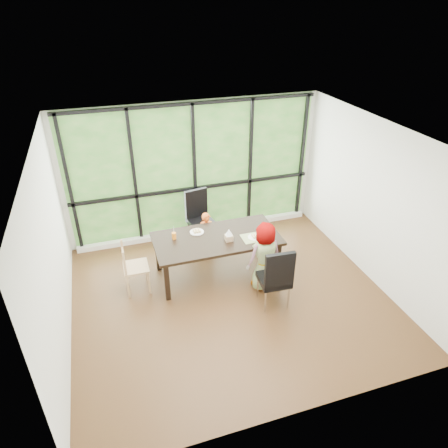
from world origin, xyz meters
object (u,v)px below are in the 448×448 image
(plate_far, at_px, (197,232))
(orange_cup, at_px, (174,236))
(chair_end_beech, at_px, (136,267))
(plate_near, at_px, (254,237))
(chair_interior_leather, at_px, (274,276))
(child_older, at_px, (264,257))
(dining_table, at_px, (217,256))
(chair_window_leather, at_px, (201,219))
(green_cup, at_px, (270,234))
(child_toddler, at_px, (207,234))
(tissue_box, at_px, (229,238))

(plate_far, height_order, orange_cup, orange_cup)
(chair_end_beech, height_order, plate_near, chair_end_beech)
(chair_interior_leather, xyz_separation_m, plate_near, (-0.01, 0.82, 0.22))
(plate_far, relative_size, orange_cup, 2.07)
(child_older, bearing_deg, dining_table, -52.01)
(chair_interior_leather, relative_size, plate_far, 4.47)
(dining_table, distance_m, orange_cup, 0.84)
(chair_window_leather, height_order, child_older, child_older)
(dining_table, relative_size, green_cup, 16.34)
(child_toddler, distance_m, plate_near, 1.08)
(child_older, xyz_separation_m, plate_far, (-0.91, 0.85, 0.15))
(chair_interior_leather, xyz_separation_m, child_toddler, (-0.62, 1.66, -0.10))
(plate_near, bearing_deg, tissue_box, 173.34)
(plate_far, bearing_deg, dining_table, -42.87)
(child_older, xyz_separation_m, plate_near, (-0.02, 0.39, 0.15))
(chair_end_beech, distance_m, child_older, 2.11)
(plate_far, xyz_separation_m, tissue_box, (0.45, -0.41, 0.05))
(tissue_box, bearing_deg, plate_near, -6.66)
(chair_window_leather, height_order, chair_interior_leather, same)
(chair_interior_leather, relative_size, plate_near, 4.79)
(plate_far, height_order, tissue_box, tissue_box)
(chair_interior_leather, xyz_separation_m, chair_end_beech, (-2.02, 1.01, -0.09))
(plate_near, relative_size, orange_cup, 1.93)
(chair_interior_leather, bearing_deg, child_older, -87.05)
(chair_end_beech, distance_m, plate_near, 2.03)
(green_cup, bearing_deg, chair_interior_leather, -107.18)
(green_cup, bearing_deg, child_toddler, 132.91)
(chair_window_leather, distance_m, plate_near, 1.43)
(plate_near, bearing_deg, child_older, -86.84)
(plate_far, bearing_deg, child_older, -43.09)
(chair_window_leather, relative_size, plate_far, 4.47)
(child_toddler, xyz_separation_m, orange_cup, (-0.70, -0.45, 0.37))
(orange_cup, xyz_separation_m, green_cup, (1.55, -0.46, 0.01))
(chair_interior_leather, height_order, orange_cup, chair_interior_leather)
(child_older, distance_m, orange_cup, 1.54)
(plate_far, xyz_separation_m, plate_near, (0.89, -0.47, -0.00))
(chair_end_beech, relative_size, green_cup, 6.90)
(child_toddler, height_order, tissue_box, child_toddler)
(dining_table, relative_size, plate_near, 9.45)
(chair_interior_leather, bearing_deg, plate_near, -85.14)
(child_older, bearing_deg, chair_window_leather, -78.20)
(child_older, bearing_deg, chair_interior_leather, 80.26)
(dining_table, xyz_separation_m, chair_end_beech, (-1.39, -0.02, 0.08))
(chair_end_beech, bearing_deg, green_cup, -95.76)
(chair_end_beech, relative_size, plate_near, 3.99)
(chair_end_beech, bearing_deg, orange_cup, -73.33)
(child_older, bearing_deg, child_toddler, -71.61)
(chair_window_leather, relative_size, tissue_box, 8.78)
(green_cup, bearing_deg, orange_cup, 163.38)
(chair_interior_leather, relative_size, chair_end_beech, 1.20)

